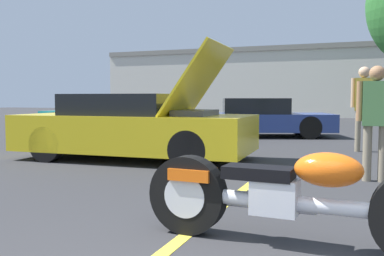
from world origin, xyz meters
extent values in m
cube|color=yellow|center=(-0.69, 2.40, 0.00)|extent=(0.12, 5.90, 0.01)
cube|color=beige|center=(0.00, 27.04, 2.20)|extent=(32.00, 4.00, 4.40)
cube|color=gray|center=(0.00, 27.04, 4.25)|extent=(32.00, 4.20, 0.30)
cylinder|color=black|center=(-0.69, 1.83, 0.34)|extent=(0.68, 0.19, 0.67)
cylinder|color=silver|center=(-0.69, 1.83, 0.34)|extent=(0.38, 0.19, 0.37)
cylinder|color=silver|center=(0.19, 1.79, 0.35)|extent=(1.51, 0.20, 0.12)
cube|color=silver|center=(0.06, 1.80, 0.39)|extent=(0.37, 0.26, 0.28)
ellipsoid|color=orange|center=(0.46, 1.78, 0.63)|extent=(0.52, 0.30, 0.26)
cube|color=black|center=(-0.07, 1.80, 0.57)|extent=(0.56, 0.29, 0.10)
cube|color=orange|center=(-0.65, 1.83, 0.52)|extent=(0.38, 0.24, 0.10)
cylinder|color=silver|center=(-0.20, 1.92, 0.29)|extent=(1.15, 0.15, 0.09)
cube|color=yellow|center=(-3.31, 5.64, 0.52)|extent=(4.49, 2.10, 0.67)
cube|color=black|center=(-3.48, 5.64, 1.05)|extent=(2.06, 1.80, 0.39)
cylinder|color=black|center=(-1.90, 4.86, 0.33)|extent=(0.66, 0.25, 0.65)
cylinder|color=black|center=(-1.98, 6.54, 0.33)|extent=(0.66, 0.25, 0.65)
cylinder|color=black|center=(-4.64, 4.74, 0.33)|extent=(0.66, 0.25, 0.65)
cylinder|color=black|center=(-4.71, 6.43, 0.33)|extent=(0.66, 0.25, 0.65)
cube|color=yellow|center=(-2.05, 5.70, 1.48)|extent=(0.99, 1.79, 1.29)
cube|color=#4C4C51|center=(-2.09, 5.70, 0.81)|extent=(0.65, 1.07, 0.28)
cube|color=navy|center=(-2.12, 11.31, 0.44)|extent=(4.58, 3.12, 0.52)
cube|color=black|center=(-2.28, 11.26, 0.93)|extent=(2.33, 2.18, 0.46)
cylinder|color=black|center=(-0.62, 10.98, 0.33)|extent=(0.69, 0.42, 0.65)
cylinder|color=black|center=(-1.15, 12.51, 0.33)|extent=(0.69, 0.42, 0.65)
cylinder|color=black|center=(-3.09, 10.12, 0.33)|extent=(0.69, 0.42, 0.65)
cylinder|color=black|center=(-3.62, 11.64, 0.33)|extent=(0.69, 0.42, 0.65)
cube|color=teal|center=(-7.71, 11.13, 0.45)|extent=(4.17, 2.20, 0.52)
cube|color=black|center=(-7.87, 11.15, 0.91)|extent=(1.96, 1.80, 0.39)
cylinder|color=black|center=(-6.55, 10.22, 0.35)|extent=(0.72, 0.29, 0.70)
cylinder|color=black|center=(-6.40, 11.80, 0.35)|extent=(0.72, 0.29, 0.70)
cylinder|color=black|center=(-9.03, 10.47, 0.35)|extent=(0.72, 0.29, 0.70)
cylinder|color=black|center=(-8.87, 12.05, 0.35)|extent=(0.72, 0.29, 0.70)
cylinder|color=gray|center=(0.79, 4.92, 0.39)|extent=(0.12, 0.12, 0.78)
cylinder|color=gray|center=(0.99, 4.92, 0.39)|extent=(0.12, 0.12, 0.78)
cube|color=#4C7F47|center=(0.89, 4.92, 1.09)|extent=(0.36, 0.20, 0.62)
cylinder|color=#9E704C|center=(0.67, 4.92, 1.12)|extent=(0.08, 0.08, 0.56)
sphere|color=#9E704C|center=(0.89, 4.92, 1.51)|extent=(0.21, 0.21, 0.21)
cylinder|color=gray|center=(0.65, 8.44, 0.45)|extent=(0.12, 0.12, 0.89)
cylinder|color=gray|center=(0.85, 8.44, 0.45)|extent=(0.12, 0.12, 0.89)
cube|color=#B29933|center=(0.75, 8.44, 1.25)|extent=(0.36, 0.20, 0.71)
cylinder|color=tan|center=(0.53, 8.44, 1.28)|extent=(0.08, 0.08, 0.64)
cylinder|color=tan|center=(0.97, 8.44, 1.28)|extent=(0.08, 0.08, 0.64)
sphere|color=tan|center=(0.75, 8.44, 1.72)|extent=(0.24, 0.24, 0.24)
camera|label=1|loc=(0.65, -1.53, 1.17)|focal=40.00mm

